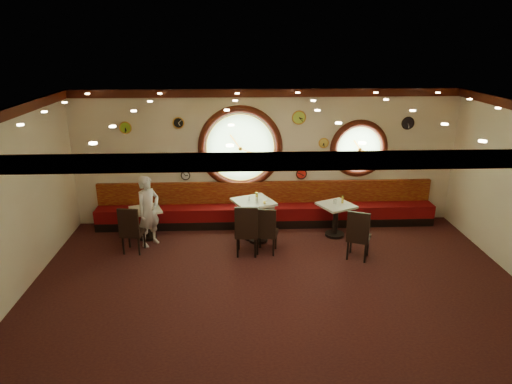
# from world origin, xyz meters

# --- Properties ---
(floor) EXTENTS (9.00, 6.00, 0.00)m
(floor) POSITION_xyz_m (0.00, 0.00, 0.00)
(floor) COLOR black
(floor) RESTS_ON ground
(ceiling) EXTENTS (9.00, 6.00, 0.02)m
(ceiling) POSITION_xyz_m (0.00, 0.00, 3.20)
(ceiling) COLOR #B28632
(ceiling) RESTS_ON wall_back
(wall_back) EXTENTS (9.00, 0.02, 3.20)m
(wall_back) POSITION_xyz_m (0.00, 3.00, 1.60)
(wall_back) COLOR beige
(wall_back) RESTS_ON floor
(wall_front) EXTENTS (9.00, 0.02, 3.20)m
(wall_front) POSITION_xyz_m (0.00, -3.00, 1.60)
(wall_front) COLOR beige
(wall_front) RESTS_ON floor
(wall_left) EXTENTS (0.02, 6.00, 3.20)m
(wall_left) POSITION_xyz_m (-4.50, 0.00, 1.60)
(wall_left) COLOR beige
(wall_left) RESTS_ON floor
(molding_back) EXTENTS (9.00, 0.10, 0.18)m
(molding_back) POSITION_xyz_m (0.00, 2.95, 3.11)
(molding_back) COLOR #39110A
(molding_back) RESTS_ON wall_back
(molding_front) EXTENTS (9.00, 0.10, 0.18)m
(molding_front) POSITION_xyz_m (0.00, -2.95, 3.11)
(molding_front) COLOR #39110A
(molding_front) RESTS_ON wall_back
(banquette_base) EXTENTS (8.00, 0.55, 0.20)m
(banquette_base) POSITION_xyz_m (0.00, 2.72, 0.10)
(banquette_base) COLOR black
(banquette_base) RESTS_ON floor
(banquette_seat) EXTENTS (8.00, 0.55, 0.30)m
(banquette_seat) POSITION_xyz_m (0.00, 2.72, 0.35)
(banquette_seat) COLOR #5D070B
(banquette_seat) RESTS_ON banquette_base
(banquette_back) EXTENTS (8.00, 0.10, 0.55)m
(banquette_back) POSITION_xyz_m (0.00, 2.94, 0.75)
(banquette_back) COLOR #64070A
(banquette_back) RESTS_ON wall_back
(porthole_left_glass) EXTENTS (1.66, 0.02, 1.66)m
(porthole_left_glass) POSITION_xyz_m (-0.60, 3.00, 1.85)
(porthole_left_glass) COLOR #7CB26A
(porthole_left_glass) RESTS_ON wall_back
(porthole_left_frame) EXTENTS (1.98, 0.18, 1.98)m
(porthole_left_frame) POSITION_xyz_m (-0.60, 2.98, 1.85)
(porthole_left_frame) COLOR #39110A
(porthole_left_frame) RESTS_ON wall_back
(porthole_left_ring) EXTENTS (1.61, 0.03, 1.61)m
(porthole_left_ring) POSITION_xyz_m (-0.60, 2.95, 1.85)
(porthole_left_ring) COLOR gold
(porthole_left_ring) RESTS_ON wall_back
(porthole_right_glass) EXTENTS (1.10, 0.02, 1.10)m
(porthole_right_glass) POSITION_xyz_m (2.20, 3.00, 1.80)
(porthole_right_glass) COLOR #7CB26A
(porthole_right_glass) RESTS_ON wall_back
(porthole_right_frame) EXTENTS (1.38, 0.18, 1.38)m
(porthole_right_frame) POSITION_xyz_m (2.20, 2.98, 1.80)
(porthole_right_frame) COLOR #39110A
(porthole_right_frame) RESTS_ON wall_back
(porthole_right_ring) EXTENTS (1.09, 0.03, 1.09)m
(porthole_right_ring) POSITION_xyz_m (2.20, 2.95, 1.80)
(porthole_right_ring) COLOR gold
(porthole_right_ring) RESTS_ON wall_back
(wall_clock_0) EXTENTS (0.20, 0.03, 0.20)m
(wall_clock_0) POSITION_xyz_m (-1.90, 2.96, 1.20)
(wall_clock_0) COLOR white
(wall_clock_0) RESTS_ON wall_back
(wall_clock_1) EXTENTS (0.30, 0.03, 0.30)m
(wall_clock_1) POSITION_xyz_m (0.75, 2.96, 2.55)
(wall_clock_1) COLOR #B7DC45
(wall_clock_1) RESTS_ON wall_back
(wall_clock_2) EXTENTS (0.24, 0.03, 0.24)m
(wall_clock_2) POSITION_xyz_m (-2.00, 2.96, 2.45)
(wall_clock_2) COLOR black
(wall_clock_2) RESTS_ON wall_back
(wall_clock_3) EXTENTS (0.22, 0.03, 0.22)m
(wall_clock_3) POSITION_xyz_m (1.35, 2.96, 1.95)
(wall_clock_3) COLOR #E7C84D
(wall_clock_3) RESTS_ON wall_back
(wall_clock_4) EXTENTS (0.28, 0.03, 0.28)m
(wall_clock_4) POSITION_xyz_m (3.30, 2.96, 2.40)
(wall_clock_4) COLOR black
(wall_clock_4) RESTS_ON wall_back
(wall_clock_5) EXTENTS (0.34, 0.03, 0.34)m
(wall_clock_5) POSITION_xyz_m (3.55, 2.96, 1.45)
(wall_clock_5) COLOR white
(wall_clock_5) RESTS_ON wall_back
(wall_clock_6) EXTENTS (0.26, 0.03, 0.26)m
(wall_clock_6) POSITION_xyz_m (-3.20, 2.96, 2.35)
(wall_clock_6) COLOR #91C828
(wall_clock_6) RESTS_ON wall_back
(wall_clock_7) EXTENTS (0.24, 0.03, 0.24)m
(wall_clock_7) POSITION_xyz_m (0.85, 2.96, 1.20)
(wall_clock_7) COLOR red
(wall_clock_7) RESTS_ON wall_back
(wall_clock_8) EXTENTS (0.32, 0.03, 0.32)m
(wall_clock_8) POSITION_xyz_m (-3.60, 2.96, 1.55)
(wall_clock_8) COLOR red
(wall_clock_8) RESTS_ON wall_back
(wall_clock_9) EXTENTS (0.36, 0.03, 0.36)m
(wall_clock_9) POSITION_xyz_m (-2.30, 2.96, 1.50)
(wall_clock_9) COLOR yellow
(wall_clock_9) RESTS_ON wall_back
(table_a) EXTENTS (0.82, 0.82, 0.70)m
(table_a) POSITION_xyz_m (-2.72, 2.09, 0.44)
(table_a) COLOR black
(table_a) RESTS_ON floor
(table_b) EXTENTS (1.05, 1.05, 0.88)m
(table_b) POSITION_xyz_m (-0.33, 2.02, 0.55)
(table_b) COLOR black
(table_b) RESTS_ON floor
(table_c) EXTENTS (0.77, 0.77, 0.74)m
(table_c) POSITION_xyz_m (-0.24, 1.82, 0.47)
(table_c) COLOR black
(table_c) RESTS_ON floor
(table_d) EXTENTS (0.92, 0.92, 0.76)m
(table_d) POSITION_xyz_m (1.52, 2.03, 0.48)
(table_d) COLOR black
(table_d) RESTS_ON floor
(chair_a) EXTENTS (0.49, 0.49, 0.64)m
(chair_a) POSITION_xyz_m (-2.89, 1.34, 0.59)
(chair_a) COLOR black
(chair_a) RESTS_ON floor
(chair_b) EXTENTS (0.49, 0.49, 0.68)m
(chair_b) POSITION_xyz_m (-0.51, 1.12, 0.63)
(chair_b) COLOR black
(chair_b) RESTS_ON floor
(chair_c) EXTENTS (0.51, 0.51, 0.64)m
(chair_c) POSITION_xyz_m (-0.11, 1.18, 0.59)
(chair_c) COLOR black
(chair_c) RESTS_ON floor
(chair_d) EXTENTS (0.59, 0.59, 0.66)m
(chair_d) POSITION_xyz_m (1.72, 0.84, 0.61)
(chair_d) COLOR black
(chair_d) RESTS_ON floor
(condiment_a_salt) EXTENTS (0.03, 0.03, 0.09)m
(condiment_a_salt) POSITION_xyz_m (-2.79, 2.16, 0.74)
(condiment_a_salt) COLOR silver
(condiment_a_salt) RESTS_ON table_a
(condiment_b_salt) EXTENTS (0.04, 0.04, 0.10)m
(condiment_b_salt) POSITION_xyz_m (-0.43, 2.04, 0.93)
(condiment_b_salt) COLOR #B8B8BC
(condiment_b_salt) RESTS_ON table_b
(condiment_c_salt) EXTENTS (0.03, 0.03, 0.10)m
(condiment_c_salt) POSITION_xyz_m (-0.36, 1.86, 0.79)
(condiment_c_salt) COLOR silver
(condiment_c_salt) RESTS_ON table_c
(condiment_d_salt) EXTENTS (0.03, 0.03, 0.09)m
(condiment_d_salt) POSITION_xyz_m (1.47, 2.08, 0.81)
(condiment_d_salt) COLOR silver
(condiment_d_salt) RESTS_ON table_d
(condiment_a_pepper) EXTENTS (0.04, 0.04, 0.11)m
(condiment_a_pepper) POSITION_xyz_m (-2.75, 2.01, 0.76)
(condiment_a_pepper) COLOR silver
(condiment_a_pepper) RESTS_ON table_a
(condiment_b_pepper) EXTENTS (0.04, 0.04, 0.10)m
(condiment_b_pepper) POSITION_xyz_m (-0.27, 1.99, 0.93)
(condiment_b_pepper) COLOR silver
(condiment_b_pepper) RESTS_ON table_b
(condiment_c_pepper) EXTENTS (0.03, 0.03, 0.09)m
(condiment_c_pepper) POSITION_xyz_m (-0.21, 1.77, 0.79)
(condiment_c_pepper) COLOR silver
(condiment_c_pepper) RESTS_ON table_c
(condiment_d_pepper) EXTENTS (0.04, 0.04, 0.11)m
(condiment_d_pepper) POSITION_xyz_m (1.50, 2.05, 0.82)
(condiment_d_pepper) COLOR silver
(condiment_d_pepper) RESTS_ON table_d
(condiment_a_bottle) EXTENTS (0.05, 0.05, 0.16)m
(condiment_a_bottle) POSITION_xyz_m (-2.65, 2.21, 0.78)
(condiment_a_bottle) COLOR orange
(condiment_a_bottle) RESTS_ON table_a
(condiment_b_bottle) EXTENTS (0.06, 0.06, 0.18)m
(condiment_b_bottle) POSITION_xyz_m (-0.26, 2.05, 0.97)
(condiment_b_bottle) COLOR yellow
(condiment_b_bottle) RESTS_ON table_b
(condiment_c_bottle) EXTENTS (0.06, 0.06, 0.18)m
(condiment_c_bottle) POSITION_xyz_m (-0.10, 1.85, 0.83)
(condiment_c_bottle) COLOR gold
(condiment_c_bottle) RESTS_ON table_c
(condiment_d_bottle) EXTENTS (0.05, 0.05, 0.17)m
(condiment_d_bottle) POSITION_xyz_m (1.67, 2.10, 0.85)
(condiment_d_bottle) COLOR gold
(condiment_d_bottle) RESTS_ON table_d
(waiter) EXTENTS (0.65, 0.67, 1.55)m
(waiter) POSITION_xyz_m (-2.59, 1.76, 0.78)
(waiter) COLOR silver
(waiter) RESTS_ON floor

